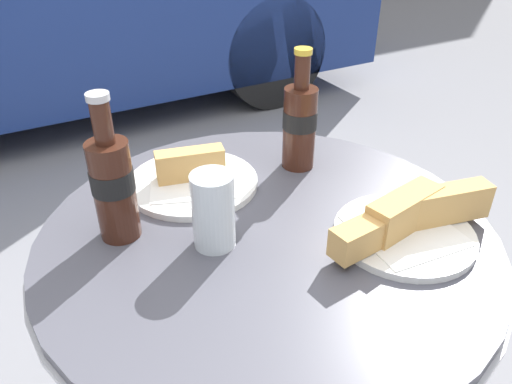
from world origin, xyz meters
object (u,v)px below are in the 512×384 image
object	(u,v)px
bistro_table	(266,300)
lunch_plate_far	(192,178)
cola_bottle_right	(300,123)
cola_bottle_left	(113,184)
drinking_glass	(213,214)
lunch_plate_near	(408,222)
parked_car	(20,2)

from	to	relation	value
bistro_table	lunch_plate_far	world-z (taller)	lunch_plate_far
bistro_table	cola_bottle_right	world-z (taller)	cola_bottle_right
cola_bottle_left	drinking_glass	distance (m)	0.16
bistro_table	lunch_plate_near	distance (m)	0.28
drinking_glass	lunch_plate_far	xyz separation A→B (m)	(0.04, 0.18, -0.04)
lunch_plate_near	cola_bottle_left	bearing A→B (deg)	149.97
bistro_table	cola_bottle_left	xyz separation A→B (m)	(-0.21, 0.10, 0.25)
lunch_plate_far	lunch_plate_near	bearing A→B (deg)	-53.16
bistro_table	cola_bottle_right	xyz separation A→B (m)	(0.16, 0.15, 0.25)
bistro_table	lunch_plate_far	bearing A→B (deg)	105.31
cola_bottle_left	cola_bottle_right	world-z (taller)	cola_bottle_left
cola_bottle_left	cola_bottle_right	bearing A→B (deg)	8.04
lunch_plate_near	parked_car	size ratio (longest dim) A/B	0.08
cola_bottle_left	cola_bottle_right	size ratio (longest dim) A/B	1.02
bistro_table	drinking_glass	distance (m)	0.23
cola_bottle_left	lunch_plate_far	distance (m)	0.19
cola_bottle_right	lunch_plate_far	bearing A→B (deg)	171.47
cola_bottle_right	lunch_plate_near	xyz separation A→B (m)	(0.02, -0.28, -0.06)
drinking_glass	parked_car	size ratio (longest dim) A/B	0.03
cola_bottle_left	lunch_plate_far	bearing A→B (deg)	27.89
cola_bottle_right	parked_car	world-z (taller)	parked_car
cola_bottle_left	lunch_plate_far	size ratio (longest dim) A/B	0.99
bistro_table	lunch_plate_far	xyz separation A→B (m)	(-0.05, 0.18, 0.17)
lunch_plate_near	lunch_plate_far	distance (m)	0.38
lunch_plate_near	drinking_glass	bearing A→B (deg)	154.22
drinking_glass	cola_bottle_left	bearing A→B (deg)	141.59
bistro_table	parked_car	xyz separation A→B (m)	(-0.05, 2.74, 0.04)
drinking_glass	bistro_table	bearing A→B (deg)	-4.42
drinking_glass	lunch_plate_near	size ratio (longest dim) A/B	0.41
bistro_table	parked_car	world-z (taller)	parked_car
lunch_plate_near	lunch_plate_far	size ratio (longest dim) A/B	1.23
lunch_plate_far	parked_car	distance (m)	2.56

